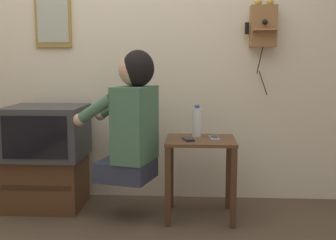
{
  "coord_description": "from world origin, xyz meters",
  "views": [
    {
      "loc": [
        0.49,
        -2.39,
        1.11
      ],
      "look_at": [
        0.32,
        0.51,
        0.72
      ],
      "focal_mm": 45.0,
      "sensor_mm": 36.0,
      "label": 1
    }
  ],
  "objects_px": {
    "framed_picture": "(53,14)",
    "water_bottle": "(197,122)",
    "cell_phone_held": "(188,139)",
    "television": "(46,132)",
    "cell_phone_spare": "(214,138)",
    "person": "(132,118)",
    "wall_phone_antique": "(263,25)"
  },
  "relations": [
    {
      "from": "framed_picture",
      "to": "water_bottle",
      "type": "bearing_deg",
      "value": -16.5
    },
    {
      "from": "cell_phone_held",
      "to": "television",
      "type": "bearing_deg",
      "value": 154.13
    },
    {
      "from": "cell_phone_spare",
      "to": "framed_picture",
      "type": "bearing_deg",
      "value": 155.86
    },
    {
      "from": "person",
      "to": "water_bottle",
      "type": "relative_size",
      "value": 3.95
    },
    {
      "from": "person",
      "to": "cell_phone_held",
      "type": "height_order",
      "value": "person"
    },
    {
      "from": "framed_picture",
      "to": "water_bottle",
      "type": "relative_size",
      "value": 2.3
    },
    {
      "from": "cell_phone_spare",
      "to": "water_bottle",
      "type": "distance_m",
      "value": 0.18
    },
    {
      "from": "water_bottle",
      "to": "cell_phone_held",
      "type": "bearing_deg",
      "value": -111.37
    },
    {
      "from": "cell_phone_held",
      "to": "water_bottle",
      "type": "distance_m",
      "value": 0.19
    },
    {
      "from": "wall_phone_antique",
      "to": "cell_phone_held",
      "type": "height_order",
      "value": "wall_phone_antique"
    },
    {
      "from": "water_bottle",
      "to": "framed_picture",
      "type": "bearing_deg",
      "value": 163.5
    },
    {
      "from": "wall_phone_antique",
      "to": "cell_phone_spare",
      "type": "height_order",
      "value": "wall_phone_antique"
    },
    {
      "from": "person",
      "to": "wall_phone_antique",
      "type": "relative_size",
      "value": 1.23
    },
    {
      "from": "television",
      "to": "wall_phone_antique",
      "type": "bearing_deg",
      "value": 9.43
    },
    {
      "from": "water_bottle",
      "to": "television",
      "type": "bearing_deg",
      "value": 178.68
    },
    {
      "from": "cell_phone_held",
      "to": "cell_phone_spare",
      "type": "relative_size",
      "value": 1.05
    },
    {
      "from": "framed_picture",
      "to": "person",
      "type": "bearing_deg",
      "value": -36.12
    },
    {
      "from": "person",
      "to": "water_bottle",
      "type": "bearing_deg",
      "value": -54.01
    },
    {
      "from": "wall_phone_antique",
      "to": "cell_phone_spare",
      "type": "relative_size",
      "value": 5.71
    },
    {
      "from": "framed_picture",
      "to": "water_bottle",
      "type": "xyz_separation_m",
      "value": [
        1.16,
        -0.34,
        -0.82
      ]
    },
    {
      "from": "wall_phone_antique",
      "to": "cell_phone_spare",
      "type": "distance_m",
      "value": 0.98
    },
    {
      "from": "cell_phone_held",
      "to": "cell_phone_spare",
      "type": "bearing_deg",
      "value": 6.37
    },
    {
      "from": "television",
      "to": "cell_phone_spare",
      "type": "xyz_separation_m",
      "value": [
        1.26,
        -0.1,
        -0.01
      ]
    },
    {
      "from": "cell_phone_spare",
      "to": "cell_phone_held",
      "type": "bearing_deg",
      "value": -163.28
    },
    {
      "from": "cell_phone_held",
      "to": "framed_picture",
      "type": "bearing_deg",
      "value": 139.29
    },
    {
      "from": "wall_phone_antique",
      "to": "water_bottle",
      "type": "relative_size",
      "value": 3.2
    },
    {
      "from": "person",
      "to": "television",
      "type": "relative_size",
      "value": 1.6
    },
    {
      "from": "water_bottle",
      "to": "wall_phone_antique",
      "type": "bearing_deg",
      "value": 30.51
    },
    {
      "from": "cell_phone_spare",
      "to": "water_bottle",
      "type": "bearing_deg",
      "value": 142.12
    },
    {
      "from": "wall_phone_antique",
      "to": "person",
      "type": "bearing_deg",
      "value": -154.04
    },
    {
      "from": "wall_phone_antique",
      "to": "water_bottle",
      "type": "distance_m",
      "value": 0.93
    },
    {
      "from": "framed_picture",
      "to": "cell_phone_spare",
      "type": "height_order",
      "value": "framed_picture"
    }
  ]
}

